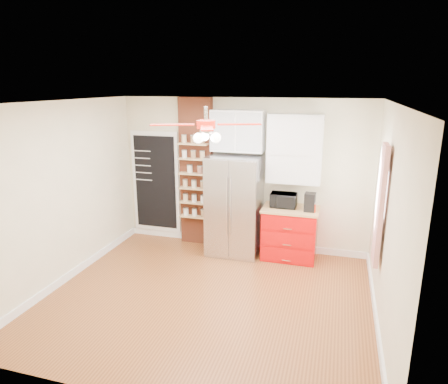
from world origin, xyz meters
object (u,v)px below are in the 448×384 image
(fridge, at_px, (234,206))
(ceiling_fan, at_px, (206,125))
(coffee_maker, at_px, (310,202))
(canister_left, at_px, (313,208))
(red_cabinet, at_px, (290,233))
(pantry_jar_oats, at_px, (190,169))
(toaster_oven, at_px, (283,200))

(fridge, xyz_separation_m, ceiling_fan, (0.05, -1.63, 1.55))
(coffee_maker, bearing_deg, canister_left, -37.40)
(fridge, distance_m, red_cabinet, 1.06)
(pantry_jar_oats, bearing_deg, toaster_oven, -3.20)
(coffee_maker, xyz_separation_m, canister_left, (0.06, -0.05, -0.08))
(fridge, bearing_deg, ceiling_fan, -88.24)
(ceiling_fan, height_order, toaster_oven, ceiling_fan)
(ceiling_fan, relative_size, pantry_jar_oats, 10.94)
(toaster_oven, xyz_separation_m, pantry_jar_oats, (-1.72, 0.10, 0.42))
(canister_left, bearing_deg, red_cabinet, 160.94)
(ceiling_fan, relative_size, coffee_maker, 4.57)
(fridge, relative_size, red_cabinet, 1.86)
(coffee_maker, height_order, pantry_jar_oats, pantry_jar_oats)
(fridge, relative_size, ceiling_fan, 1.25)
(ceiling_fan, relative_size, canister_left, 9.62)
(fridge, distance_m, canister_left, 1.35)
(red_cabinet, relative_size, coffee_maker, 3.07)
(toaster_oven, relative_size, canister_left, 2.99)
(canister_left, xyz_separation_m, pantry_jar_oats, (-2.22, 0.25, 0.46))
(red_cabinet, relative_size, pantry_jar_oats, 7.35)
(red_cabinet, distance_m, ceiling_fan, 2.75)
(red_cabinet, relative_size, canister_left, 6.46)
(fridge, height_order, red_cabinet, fridge)
(red_cabinet, distance_m, pantry_jar_oats, 2.10)
(toaster_oven, bearing_deg, coffee_maker, -13.80)
(ceiling_fan, relative_size, toaster_oven, 3.22)
(fridge, relative_size, coffee_maker, 5.71)
(pantry_jar_oats, bearing_deg, ceiling_fan, -62.60)
(fridge, xyz_separation_m, coffee_maker, (1.28, -0.03, 0.18))
(ceiling_fan, bearing_deg, pantry_jar_oats, 117.40)
(fridge, relative_size, canister_left, 12.02)
(red_cabinet, bearing_deg, canister_left, -19.06)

